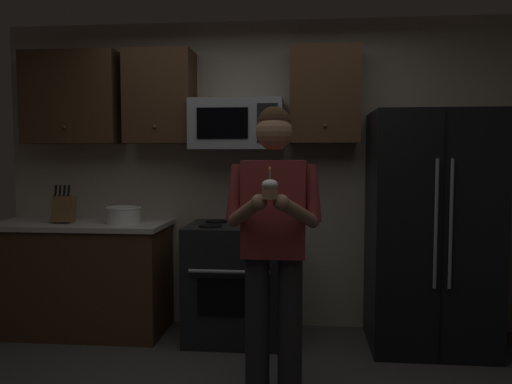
% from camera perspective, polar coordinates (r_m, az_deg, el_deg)
% --- Properties ---
extents(wall_back, '(4.40, 0.10, 2.60)m').
position_cam_1_polar(wall_back, '(4.41, 0.32, 1.89)').
color(wall_back, '#B7AD99').
rests_on(wall_back, ground).
extents(oven_range, '(0.76, 0.70, 0.93)m').
position_cam_1_polar(oven_range, '(4.16, -2.28, -9.93)').
color(oven_range, black).
rests_on(oven_range, ground).
extents(microwave, '(0.74, 0.41, 0.40)m').
position_cam_1_polar(microwave, '(4.16, -2.10, 7.54)').
color(microwave, '#9EA0A5').
extents(refrigerator, '(0.90, 0.75, 1.80)m').
position_cam_1_polar(refrigerator, '(4.11, 18.88, -4.09)').
color(refrigerator, black).
rests_on(refrigerator, ground).
extents(cabinet_row_upper, '(2.78, 0.36, 0.76)m').
position_cam_1_polar(cabinet_row_upper, '(4.35, -9.67, 10.38)').
color(cabinet_row_upper, '#4C301C').
extents(counter_left, '(1.44, 0.66, 0.92)m').
position_cam_1_polar(counter_left, '(4.54, -18.93, -8.95)').
color(counter_left, '#4C301C').
rests_on(counter_left, ground).
extents(knife_block, '(0.16, 0.15, 0.32)m').
position_cam_1_polar(knife_block, '(4.45, -20.70, -1.78)').
color(knife_block, brown).
rests_on(knife_block, counter_left).
extents(bowl_large_white, '(0.29, 0.29, 0.13)m').
position_cam_1_polar(bowl_large_white, '(4.29, -14.61, -2.45)').
color(bowl_large_white, white).
rests_on(bowl_large_white, counter_left).
extents(person, '(0.60, 0.48, 1.76)m').
position_cam_1_polar(person, '(3.07, 1.99, -4.77)').
color(person, '#262628').
rests_on(person, ground).
extents(cupcake, '(0.09, 0.09, 0.17)m').
position_cam_1_polar(cupcake, '(2.72, 1.56, 0.35)').
color(cupcake, '#A87F56').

